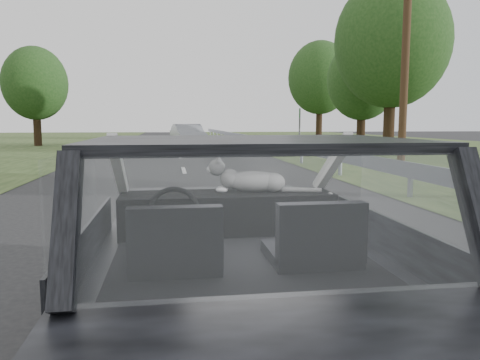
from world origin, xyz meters
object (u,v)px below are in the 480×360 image
object	(u,v)px
subject_car	(239,251)
highway_sign	(300,128)
other_car	(188,136)
utility_pole	(406,46)
cat	(254,180)

from	to	relation	value
subject_car	highway_sign	world-z (taller)	highway_sign
subject_car	highway_sign	bearing A→B (deg)	73.46
other_car	utility_pole	bearing A→B (deg)	-68.28
subject_car	utility_pole	xyz separation A→B (m)	(7.55, 12.43, 3.38)
highway_sign	other_car	bearing A→B (deg)	-158.48
other_car	highway_sign	bearing A→B (deg)	-3.82
subject_car	other_car	bearing A→B (deg)	88.55
cat	subject_car	bearing A→B (deg)	-98.15
other_car	utility_pole	xyz separation A→B (m)	(6.93, -11.98, 3.39)
cat	utility_pole	xyz separation A→B (m)	(7.35, 11.79, 3.02)
highway_sign	utility_pole	bearing A→B (deg)	-72.35
subject_car	highway_sign	size ratio (longest dim) A/B	1.70
cat	highway_sign	world-z (taller)	highway_sign
utility_pole	subject_car	bearing A→B (deg)	-121.28
other_car	cat	bearing A→B (deg)	-99.34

